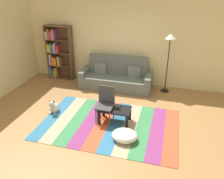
# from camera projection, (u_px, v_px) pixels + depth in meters

# --- Properties ---
(ground_plane) EXTENTS (14.00, 14.00, 0.00)m
(ground_plane) POSITION_uv_depth(u_px,v_px,m) (105.00, 122.00, 5.65)
(ground_plane) COLOR #9E7042
(back_wall) EXTENTS (6.80, 0.10, 2.70)m
(back_wall) POSITION_uv_depth(u_px,v_px,m) (127.00, 43.00, 7.28)
(back_wall) COLOR beige
(back_wall) RESTS_ON ground_plane
(rug) EXTENTS (3.28, 2.15, 0.01)m
(rug) POSITION_uv_depth(u_px,v_px,m) (109.00, 124.00, 5.56)
(rug) COLOR teal
(rug) RESTS_ON ground_plane
(couch) EXTENTS (2.26, 0.80, 1.00)m
(couch) POSITION_uv_depth(u_px,v_px,m) (116.00, 78.00, 7.32)
(couch) COLOR #59605B
(couch) RESTS_ON ground_plane
(bookshelf) EXTENTS (0.90, 0.28, 1.84)m
(bookshelf) POSITION_uv_depth(u_px,v_px,m) (57.00, 53.00, 7.83)
(bookshelf) COLOR brown
(bookshelf) RESTS_ON ground_plane
(coffee_table) EXTENTS (0.76, 0.46, 0.37)m
(coffee_table) POSITION_uv_depth(u_px,v_px,m) (115.00, 111.00, 5.52)
(coffee_table) COLOR black
(coffee_table) RESTS_ON rug
(pouf) EXTENTS (0.56, 0.48, 0.23)m
(pouf) POSITION_uv_depth(u_px,v_px,m) (125.00, 135.00, 4.95)
(pouf) COLOR white
(pouf) RESTS_ON rug
(dog) EXTENTS (0.22, 0.35, 0.40)m
(dog) POSITION_uv_depth(u_px,v_px,m) (54.00, 107.00, 5.98)
(dog) COLOR beige
(dog) RESTS_ON ground_plane
(standing_lamp) EXTENTS (0.32, 0.32, 1.80)m
(standing_lamp) POSITION_uv_depth(u_px,v_px,m) (170.00, 44.00, 6.56)
(standing_lamp) COLOR black
(standing_lamp) RESTS_ON ground_plane
(tv_remote) EXTENTS (0.11, 0.15, 0.02)m
(tv_remote) POSITION_uv_depth(u_px,v_px,m) (119.00, 107.00, 5.51)
(tv_remote) COLOR black
(tv_remote) RESTS_ON coffee_table
(folding_chair) EXTENTS (0.40, 0.40, 0.90)m
(folding_chair) POSITION_uv_depth(u_px,v_px,m) (106.00, 101.00, 5.50)
(folding_chair) COLOR #38383D
(folding_chair) RESTS_ON ground_plane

